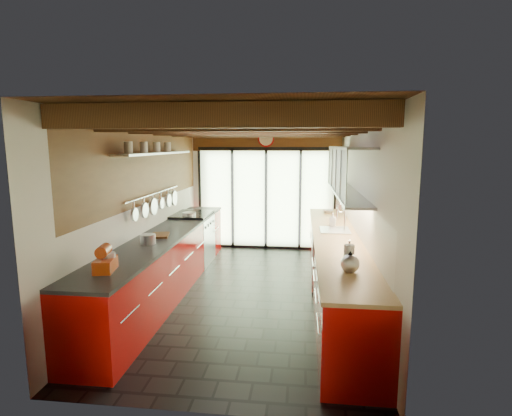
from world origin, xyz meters
name	(u,v)px	position (x,y,z in m)	size (l,w,h in m)	color
ground	(250,293)	(0.00, 0.00, 0.00)	(5.50, 5.50, 0.00)	black
room_shell	(249,185)	(0.00, 0.00, 1.65)	(5.50, 5.50, 5.50)	silver
ceiling_beams	(252,129)	(0.00, 0.38, 2.46)	(3.14, 5.06, 4.90)	#593316
glass_door	(266,172)	(0.00, 2.69, 1.66)	(2.95, 0.10, 2.90)	#C6EAAD
left_counter	(167,261)	(-1.28, 0.00, 0.46)	(0.68, 5.00, 0.92)	#B30B08
range_stove	(193,239)	(-1.28, 1.45, 0.47)	(0.66, 0.90, 0.97)	silver
right_counter	(336,267)	(1.27, 0.00, 0.46)	(0.68, 5.00, 0.92)	#B30B08
sink_assembly	(336,228)	(1.29, 0.40, 0.96)	(0.45, 0.52, 0.43)	silver
upper_cabinets_right	(348,171)	(1.43, 0.30, 1.85)	(0.34, 3.00, 3.00)	silver
left_wall_fixtures	(157,173)	(-1.47, 0.25, 1.80)	(0.28, 2.60, 0.96)	silver
stand_mixer	(106,260)	(-1.27, -1.89, 1.03)	(0.24, 0.34, 0.29)	#C0390F
pot_large	(148,239)	(-1.27, -0.73, 0.98)	(0.20, 0.20, 0.13)	silver
pot_small	(189,215)	(-1.27, 1.22, 0.97)	(0.24, 0.24, 0.09)	silver
cutting_board	(160,235)	(-1.27, -0.28, 0.93)	(0.24, 0.34, 0.03)	brown
kettle	(350,262)	(1.27, -1.63, 1.02)	(0.24, 0.27, 0.23)	silver
paper_towel	(349,257)	(1.27, -1.52, 1.05)	(0.14, 0.14, 0.31)	white
soap_bottle	(333,219)	(1.27, 0.79, 1.02)	(0.09, 0.10, 0.21)	silver
bowl	(328,211)	(1.27, 2.05, 0.95)	(0.22, 0.22, 0.05)	silver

